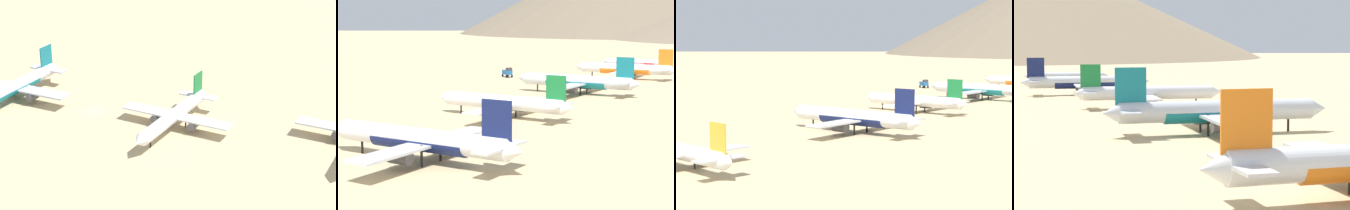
% 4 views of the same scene
% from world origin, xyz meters
% --- Properties ---
extents(ground_plane, '(1800.00, 1800.00, 0.00)m').
position_xyz_m(ground_plane, '(0.00, 0.00, 0.00)').
color(ground_plane, tan).
extents(parked_jet_0, '(32.66, 26.48, 9.43)m').
position_xyz_m(parked_jet_0, '(10.38, -119.97, 3.14)').
color(parked_jet_0, silver).
rests_on(parked_jet_0, ground).
extents(parked_jet_1, '(40.92, 33.13, 11.84)m').
position_xyz_m(parked_jet_1, '(2.56, -76.19, 3.94)').
color(parked_jet_1, silver).
rests_on(parked_jet_1, ground).
extents(parked_jet_2, '(41.66, 33.81, 12.02)m').
position_xyz_m(parked_jet_2, '(2.12, -24.66, 4.00)').
color(parked_jet_2, silver).
rests_on(parked_jet_2, ground).
extents(parked_jet_3, '(37.92, 30.83, 10.93)m').
position_xyz_m(parked_jet_3, '(1.02, 25.14, 3.68)').
color(parked_jet_3, white).
rests_on(parked_jet_3, ground).
extents(parked_jet_4, '(40.25, 32.69, 11.61)m').
position_xyz_m(parked_jet_4, '(-8.10, 71.03, 3.86)').
color(parked_jet_4, silver).
rests_on(parked_jet_4, ground).
extents(service_truck, '(5.61, 5.20, 3.90)m').
position_xyz_m(service_truck, '(46.17, -61.38, 2.08)').
color(service_truck, '#1E5999').
rests_on(service_truck, ground).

